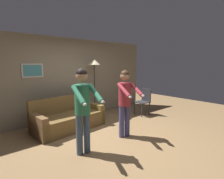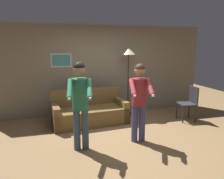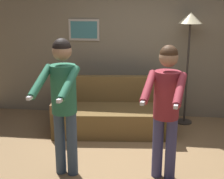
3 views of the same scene
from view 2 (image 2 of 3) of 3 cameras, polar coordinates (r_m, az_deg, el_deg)
ground_plane at (r=4.83m, az=2.63°, el=-13.04°), size 12.00×12.00×0.00m
back_wall_assembly at (r=6.47m, az=-3.12°, el=5.12°), size 6.40×0.09×2.60m
couch at (r=5.76m, az=-5.93°, el=-6.08°), size 1.97×1.03×0.87m
torchiere_lamp at (r=6.31m, az=4.34°, el=8.34°), size 0.40×0.40×1.94m
person_standing_left at (r=4.11m, az=-8.32°, el=-2.20°), size 0.49×0.70×1.71m
person_standing_right at (r=4.48m, az=7.11°, el=-1.70°), size 0.52×0.70×1.65m
dining_chair_distant at (r=6.25m, az=19.65°, el=-2.94°), size 0.46×0.46×0.93m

